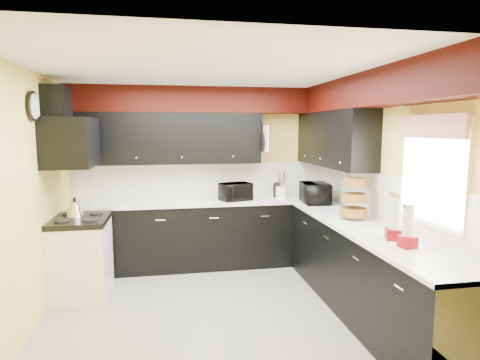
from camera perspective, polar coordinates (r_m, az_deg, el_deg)
The scene contains 35 objects.
ground at distance 4.48m, azimuth -3.15°, elevation -18.28°, with size 3.60×3.60×0.00m, color gray.
wall_back at distance 5.87m, azimuth -5.39°, elevation 0.59°, with size 3.60×0.06×2.50m, color #E0C666.
wall_right at distance 4.66m, azimuth 19.27°, elevation -1.52°, with size 0.06×3.60×2.50m, color #E0C666.
wall_left at distance 4.27m, azimuth -28.01°, elevation -2.73°, with size 0.06×3.60×2.50m, color #E0C666.
ceiling at distance 4.08m, azimuth -3.40°, elevation 15.30°, with size 3.60×3.60×0.06m, color white.
cab_back at distance 5.72m, azimuth -5.04°, elevation -7.74°, with size 3.60×0.60×0.90m, color black.
cab_right at distance 4.46m, azimuth 17.32°, elevation -12.45°, with size 0.60×3.00×0.90m, color black.
counter_back at distance 5.62m, azimuth -5.10°, elevation -3.10°, with size 3.62×0.64×0.04m, color white.
counter_right at distance 4.33m, azimuth 17.55°, elevation -6.57°, with size 0.64×3.02×0.04m, color white.
splash_back at distance 5.87m, azimuth -5.38°, elevation -0.01°, with size 3.60×0.02×0.50m, color white.
splash_right at distance 4.67m, azimuth 19.13°, elevation -2.25°, with size 0.02×3.60×0.50m, color white.
upper_back at distance 5.64m, azimuth -10.41°, elevation 5.83°, with size 2.60×0.35×0.70m, color black.
upper_right at distance 5.34m, azimuth 13.12°, elevation 5.69°, with size 0.35×1.80×0.70m, color black.
soffit_back at distance 5.66m, azimuth -5.37°, elevation 11.24°, with size 3.60×0.36×0.35m, color black.
soffit_right at distance 4.39m, azimuth 18.94°, elevation 12.06°, with size 0.36×3.24×0.35m, color black.
stove at distance 5.09m, azimuth -21.58°, elevation -10.38°, with size 0.60×0.75×0.86m, color white.
cooktop at distance 4.98m, azimuth -21.83°, elevation -5.31°, with size 0.62×0.77×0.06m, color black.
hood at distance 4.88m, azimuth -22.90°, elevation 4.95°, with size 0.50×0.78×0.55m, color black.
hood_duct at distance 4.92m, azimuth -24.64°, elevation 9.78°, with size 0.24×0.40×0.40m, color black.
window at distance 3.87m, azimuth 25.79°, elevation 0.92°, with size 0.03×0.86×0.96m, color white, non-canonical shape.
valance at distance 3.82m, azimuth 25.45°, elevation 6.89°, with size 0.04×0.88×0.20m, color red.
pan_top at distance 5.71m, azimuth 3.04°, elevation 7.97°, with size 0.03×0.22×0.40m, color black, non-canonical shape.
pan_mid at distance 5.59m, azimuth 3.33°, elevation 5.42°, with size 0.03×0.28×0.46m, color black, non-canonical shape.
pan_low at distance 5.84m, azimuth 2.73°, elevation 5.21°, with size 0.03×0.24×0.42m, color black, non-canonical shape.
cut_board at distance 5.47m, azimuth 3.73°, elevation 5.90°, with size 0.03×0.26×0.35m, color white.
baskets at distance 4.59m, azimuth 15.87°, elevation -2.41°, with size 0.27×0.27×0.50m, color brown, non-canonical shape.
clock at distance 4.46m, azimuth -27.35°, elevation 9.31°, with size 0.03×0.30×0.30m, color black, non-canonical shape.
deco_plate at distance 4.31m, azimuth 21.80°, elevation 11.03°, with size 0.03×0.24×0.24m, color white, non-canonical shape.
toaster_oven at distance 5.60m, azimuth -0.60°, elevation -1.66°, with size 0.41×0.34×0.24m, color black.
microwave at distance 5.47m, azimuth 10.69°, elevation -1.83°, with size 0.49×0.33×0.27m, color black.
utensil_crock at distance 5.75m, azimuth 5.94°, elevation -1.79°, with size 0.17×0.17×0.18m, color white.
knife_block at distance 5.86m, azimuth 5.30°, elevation -1.48°, with size 0.09×0.13×0.20m, color black.
kettle at distance 5.06m, azimuth -22.43°, elevation -3.80°, with size 0.19×0.19×0.17m, color silver, non-canonical shape.
dispenser_a at distance 3.86m, azimuth 21.21°, elevation -4.94°, with size 0.15×0.15×0.41m, color #6E0009, non-canonical shape.
dispenser_b at distance 3.65m, azimuth 22.80°, elevation -6.36°, with size 0.12×0.12×0.33m, color maroon, non-canonical shape.
Camera 1 is at (-0.48, -4.01, 1.93)m, focal length 30.00 mm.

